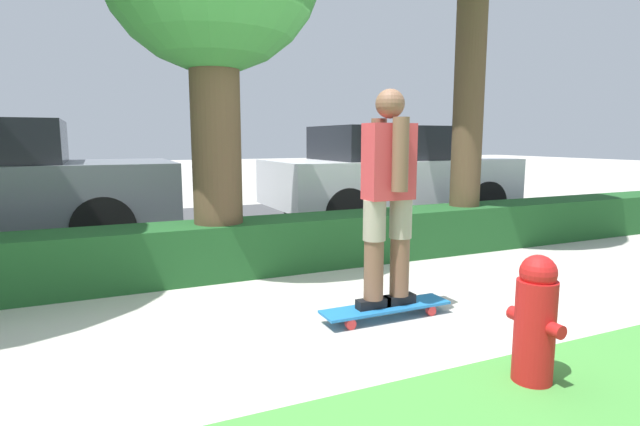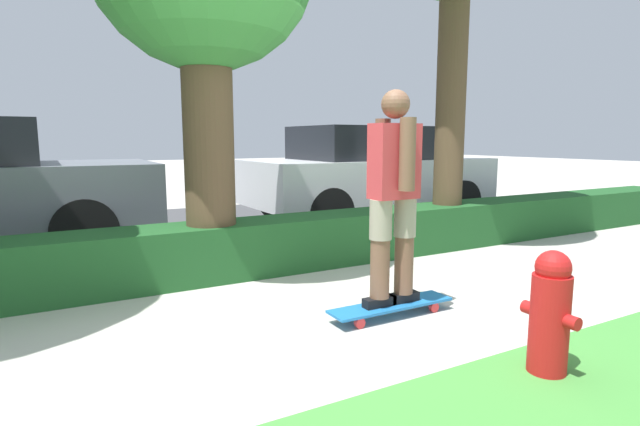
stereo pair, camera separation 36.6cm
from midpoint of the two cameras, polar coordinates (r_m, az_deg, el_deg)
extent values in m
plane|color=#BCB7AD|center=(3.82, 4.42, -12.25)|extent=(60.00, 60.00, 0.00)
cube|color=#474749|center=(7.65, -10.80, -1.81)|extent=(14.42, 5.00, 0.01)
cube|color=#1E5123|center=(5.15, -4.10, -3.69)|extent=(14.42, 0.60, 0.53)
cube|color=#1E6BAD|center=(3.89, 10.27, -10.57)|extent=(1.03, 0.24, 0.02)
cylinder|color=red|center=(4.04, 15.15, -10.74)|extent=(0.08, 0.04, 0.08)
cylinder|color=red|center=(4.17, 13.57, -10.06)|extent=(0.08, 0.04, 0.08)
cylinder|color=red|center=(3.66, 6.44, -12.55)|extent=(0.08, 0.04, 0.08)
cylinder|color=red|center=(3.81, 5.04, -11.69)|extent=(0.08, 0.04, 0.08)
cube|color=black|center=(3.82, 8.87, -10.20)|extent=(0.26, 0.09, 0.07)
cylinder|color=brown|center=(3.71, 9.01, -4.24)|extent=(0.15, 0.15, 0.74)
cylinder|color=gray|center=(3.67, 9.09, -0.84)|extent=(0.17, 0.17, 0.30)
cube|color=black|center=(3.94, 11.67, -9.68)|extent=(0.26, 0.09, 0.07)
cylinder|color=brown|center=(3.84, 11.85, -3.90)|extent=(0.15, 0.15, 0.74)
cylinder|color=gray|center=(3.79, 11.95, -0.61)|extent=(0.17, 0.17, 0.30)
cube|color=#C6383D|center=(3.69, 10.72, 5.78)|extent=(0.36, 0.19, 0.55)
cylinder|color=brown|center=(3.56, 12.11, 6.54)|extent=(0.12, 0.12, 0.52)
cylinder|color=brown|center=(3.81, 9.47, 6.72)|extent=(0.12, 0.12, 0.52)
sphere|color=brown|center=(3.69, 10.90, 12.18)|extent=(0.21, 0.21, 0.21)
cylinder|color=brown|center=(4.89, -9.63, 6.80)|extent=(0.47, 0.47, 2.43)
cylinder|color=brown|center=(6.41, 18.23, 11.93)|extent=(0.36, 0.36, 3.56)
cylinder|color=black|center=(6.11, -21.95, -1.50)|extent=(0.71, 0.22, 0.71)
cylinder|color=black|center=(7.76, -22.47, 0.46)|extent=(0.71, 0.22, 0.71)
cube|color=silver|center=(8.07, 9.44, 3.67)|extent=(3.96, 1.79, 0.68)
cube|color=black|center=(7.98, 8.83, 7.92)|extent=(2.07, 1.55, 0.51)
cylinder|color=black|center=(8.25, 19.55, 1.02)|extent=(0.70, 0.21, 0.70)
cylinder|color=black|center=(9.45, 12.90, 2.18)|extent=(0.70, 0.21, 0.70)
cylinder|color=black|center=(6.80, 4.49, -0.01)|extent=(0.70, 0.21, 0.70)
cylinder|color=black|center=(8.22, -0.83, 1.48)|extent=(0.70, 0.21, 0.70)
cylinder|color=red|center=(3.13, 26.50, -12.14)|extent=(0.22, 0.22, 0.59)
sphere|color=red|center=(3.04, 26.92, -6.15)|extent=(0.20, 0.20, 0.20)
cylinder|color=red|center=(3.05, 28.19, -11.64)|extent=(0.08, 0.13, 0.08)
cylinder|color=red|center=(3.18, 25.02, -10.62)|extent=(0.08, 0.13, 0.08)
camera|label=1|loc=(0.18, 92.48, -0.37)|focal=28.00mm
camera|label=2|loc=(0.18, -87.52, 0.37)|focal=28.00mm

